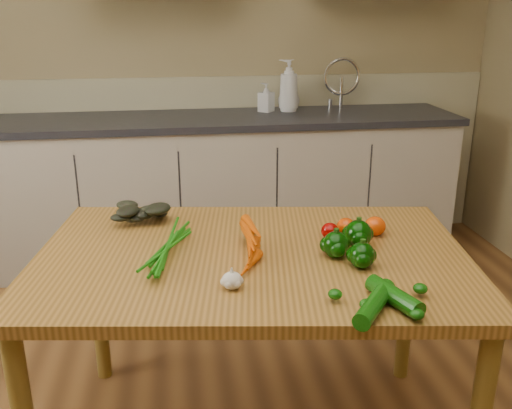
{
  "coord_description": "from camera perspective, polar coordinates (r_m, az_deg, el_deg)",
  "views": [
    {
      "loc": [
        -0.11,
        -1.22,
        1.53
      ],
      "look_at": [
        0.18,
        0.73,
        0.84
      ],
      "focal_mm": 40.0,
      "sensor_mm": 36.0,
      "label": 1
    }
  ],
  "objects": [
    {
      "name": "leafy_greens",
      "position": [
        2.17,
        -11.3,
        -0.46
      ],
      "size": [
        0.2,
        0.18,
        0.1
      ],
      "primitive_type": null,
      "color": "black",
      "rests_on": "table"
    },
    {
      "name": "tomato_c",
      "position": [
        2.05,
        11.82,
        -2.13
      ],
      "size": [
        0.07,
        0.07,
        0.07
      ],
      "primitive_type": "ellipsoid",
      "color": "#DE3F05",
      "rests_on": "table"
    },
    {
      "name": "zucchini_b",
      "position": [
        1.56,
        11.78,
        -9.69
      ],
      "size": [
        0.17,
        0.21,
        0.05
      ],
      "primitive_type": "cylinder",
      "rotation": [
        1.57,
        0.0,
        -0.65
      ],
      "color": "#0B4207",
      "rests_on": "table"
    },
    {
      "name": "soap_bottle_c",
      "position": [
        3.67,
        3.29,
        10.78
      ],
      "size": [
        0.19,
        0.19,
        0.18
      ],
      "primitive_type": "imported",
      "rotation": [
        0.0,
        0.0,
        4.14
      ],
      "color": "silver",
      "rests_on": "counter_run"
    },
    {
      "name": "carrot_bunch",
      "position": [
        1.85,
        -3.23,
        -4.11
      ],
      "size": [
        0.29,
        0.24,
        0.07
      ],
      "primitive_type": null,
      "rotation": [
        0.0,
        0.0,
        -0.14
      ],
      "color": "#D65105",
      "rests_on": "table"
    },
    {
      "name": "table",
      "position": [
        1.92,
        -0.38,
        -7.16
      ],
      "size": [
        1.53,
        1.1,
        0.76
      ],
      "rotation": [
        0.0,
        0.0,
        -0.14
      ],
      "color": "#A46F2F",
      "rests_on": "ground"
    },
    {
      "name": "soap_bottle_a",
      "position": [
        3.62,
        3.3,
        11.79
      ],
      "size": [
        0.15,
        0.15,
        0.32
      ],
      "primitive_type": "imported",
      "rotation": [
        0.0,
        0.0,
        4.46
      ],
      "color": "silver",
      "rests_on": "counter_run"
    },
    {
      "name": "tomato_a",
      "position": [
        2.0,
        7.4,
        -2.62
      ],
      "size": [
        0.06,
        0.06,
        0.06
      ],
      "primitive_type": "ellipsoid",
      "color": "#8B0402",
      "rests_on": "table"
    },
    {
      "name": "room",
      "position": [
        1.42,
        -4.03,
        7.9
      ],
      "size": [
        4.04,
        5.04,
        2.64
      ],
      "color": "brown",
      "rests_on": "ground"
    },
    {
      "name": "pepper_c",
      "position": [
        1.79,
        10.55,
        -5.03
      ],
      "size": [
        0.08,
        0.08,
        0.08
      ],
      "primitive_type": "sphere",
      "color": "black",
      "rests_on": "table"
    },
    {
      "name": "pepper_a",
      "position": [
        1.85,
        7.97,
        -4.01
      ],
      "size": [
        0.09,
        0.09,
        0.09
      ],
      "primitive_type": "sphere",
      "color": "black",
      "rests_on": "table"
    },
    {
      "name": "pepper_b",
      "position": [
        1.94,
        10.19,
        -2.93
      ],
      "size": [
        0.09,
        0.09,
        0.09
      ],
      "primitive_type": "sphere",
      "color": "black",
      "rests_on": "table"
    },
    {
      "name": "counter_run",
      "position": [
        3.58,
        -2.99,
        1.87
      ],
      "size": [
        2.84,
        0.64,
        1.14
      ],
      "color": "#B1A493",
      "rests_on": "ground"
    },
    {
      "name": "tomato_b",
      "position": [
        2.05,
        8.97,
        -2.14
      ],
      "size": [
        0.06,
        0.06,
        0.06
      ],
      "primitive_type": "ellipsoid",
      "color": "#DE3F05",
      "rests_on": "table"
    },
    {
      "name": "garlic_bulb",
      "position": [
        1.65,
        -2.43,
        -7.6
      ],
      "size": [
        0.06,
        0.06,
        0.05
      ],
      "primitive_type": "ellipsoid",
      "color": "silver",
      "rests_on": "table"
    },
    {
      "name": "zucchini_a",
      "position": [
        1.61,
        13.67,
        -8.9
      ],
      "size": [
        0.11,
        0.19,
        0.05
      ],
      "primitive_type": "cylinder",
      "rotation": [
        1.57,
        0.0,
        0.35
      ],
      "color": "#0B4207",
      "rests_on": "table"
    },
    {
      "name": "soap_bottle_b",
      "position": [
        3.61,
        1.02,
        10.66
      ],
      "size": [
        0.11,
        0.11,
        0.18
      ],
      "primitive_type": "imported",
      "rotation": [
        0.0,
        0.0,
        4.01
      ],
      "color": "silver",
      "rests_on": "counter_run"
    }
  ]
}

